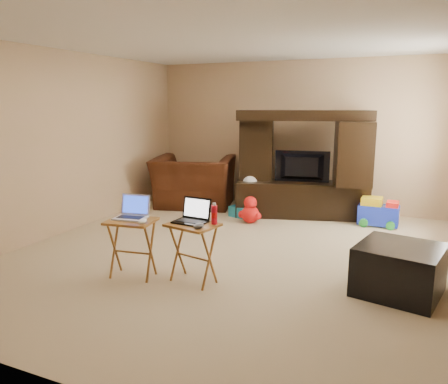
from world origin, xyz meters
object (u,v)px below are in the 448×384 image
at_px(laptop_right, 190,211).
at_px(tray_table_left, 132,249).
at_px(push_toy, 379,211).
at_px(ottoman, 399,270).
at_px(television, 302,167).
at_px(entertainment_center, 302,164).
at_px(water_bottle, 214,215).
at_px(child_rocker, 247,198).
at_px(laptop_left, 130,208).
at_px(tray_table_right, 193,253).
at_px(recliner, 194,182).
at_px(mouse_left, 143,221).
at_px(plush_toy, 250,209).
at_px(mouse_right, 199,226).

bearing_deg(laptop_right, tray_table_left, -161.78).
xyz_separation_m(push_toy, ottoman, (0.39, -2.40, 0.02)).
xyz_separation_m(television, laptop_right, (-0.38, -2.97, -0.07)).
relative_size(entertainment_center, water_bottle, 10.91).
height_order(child_rocker, laptop_left, laptop_left).
bearing_deg(entertainment_center, push_toy, -19.58).
relative_size(child_rocker, tray_table_left, 0.96).
xyz_separation_m(tray_table_right, laptop_right, (-0.04, 0.02, 0.43)).
bearing_deg(ottoman, tray_table_left, -164.73).
distance_m(television, tray_table_left, 3.32).
relative_size(laptop_right, water_bottle, 1.70).
height_order(television, tray_table_left, television).
distance_m(television, laptop_right, 3.00).
bearing_deg(recliner, entertainment_center, 166.23).
distance_m(television, water_bottle, 2.92).
bearing_deg(laptop_right, recliner, 121.36).
bearing_deg(recliner, mouse_left, 93.84).
xyz_separation_m(plush_toy, tray_table_left, (-0.38, -2.47, 0.10)).
bearing_deg(laptop_left, ottoman, 5.72).
bearing_deg(plush_toy, laptop_left, -99.56).
bearing_deg(tray_table_right, plush_toy, 107.88).
bearing_deg(tray_table_right, tray_table_left, -157.00).
distance_m(plush_toy, mouse_left, 2.58).
relative_size(child_rocker, push_toy, 1.02).
relative_size(ottoman, tray_table_right, 1.19).
distance_m(plush_toy, push_toy, 1.90).
xyz_separation_m(mouse_left, mouse_right, (0.59, 0.08, -0.00)).
distance_m(recliner, mouse_right, 3.54).
height_order(child_rocker, ottoman, child_rocker).
bearing_deg(television, child_rocker, 11.01).
relative_size(laptop_left, mouse_left, 2.58).
distance_m(tray_table_left, mouse_left, 0.39).
distance_m(television, child_rocker, 0.99).
height_order(plush_toy, water_bottle, water_bottle).
height_order(recliner, mouse_right, recliner).
bearing_deg(mouse_left, plush_toy, 85.71).
height_order(recliner, child_rocker, recliner).
distance_m(television, mouse_left, 3.30).
distance_m(television, push_toy, 1.33).
xyz_separation_m(recliner, mouse_right, (1.70, -3.10, 0.20)).
relative_size(television, laptop_right, 2.67).
bearing_deg(ottoman, child_rocker, 138.04).
bearing_deg(tray_table_left, plush_toy, 72.80).
bearing_deg(tray_table_left, mouse_left, -28.66).
bearing_deg(plush_toy, laptop_right, -84.46).
bearing_deg(plush_toy, mouse_left, -94.29).
relative_size(tray_table_left, mouse_right, 4.93).
bearing_deg(tray_table_right, ottoman, 27.90).
distance_m(push_toy, tray_table_left, 3.79).
distance_m(laptop_right, water_bottle, 0.25).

